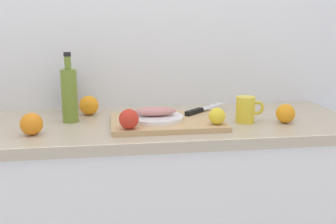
{
  "coord_description": "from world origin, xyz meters",
  "views": [
    {
      "loc": [
        -0.0,
        -1.53,
        1.28
      ],
      "look_at": [
        0.21,
        -0.06,
        0.95
      ],
      "focal_mm": 41.88,
      "sensor_mm": 36.0,
      "label": 1
    }
  ],
  "objects": [
    {
      "name": "pepper_mill",
      "position": [
        -0.19,
        0.22,
        0.99
      ],
      "size": [
        0.05,
        0.05,
        0.18
      ],
      "primitive_type": "cylinder",
      "color": "black",
      "rests_on": "kitchen_counter"
    },
    {
      "name": "cutting_board",
      "position": [
        0.21,
        -0.06,
        0.91
      ],
      "size": [
        0.43,
        0.31,
        0.02
      ],
      "primitive_type": "cube",
      "color": "tan",
      "rests_on": "kitchen_counter"
    },
    {
      "name": "orange_2",
      "position": [
        -0.28,
        -0.14,
        0.94
      ],
      "size": [
        0.08,
        0.08,
        0.08
      ],
      "primitive_type": "sphere",
      "color": "orange",
      "rests_on": "kitchen_counter"
    },
    {
      "name": "orange_0",
      "position": [
        -0.1,
        0.16,
        0.94
      ],
      "size": [
        0.08,
        0.08,
        0.08
      ],
      "primitive_type": "sphere",
      "color": "orange",
      "rests_on": "kitchen_counter"
    },
    {
      "name": "orange_1",
      "position": [
        0.68,
        -0.1,
        0.94
      ],
      "size": [
        0.08,
        0.08,
        0.08
      ],
      "primitive_type": "sphere",
      "color": "orange",
      "rests_on": "kitchen_counter"
    },
    {
      "name": "fish_fillet",
      "position": [
        0.17,
        -0.06,
        0.95
      ],
      "size": [
        0.16,
        0.07,
        0.04
      ],
      "primitive_type": "ellipsoid",
      "color": "tan",
      "rests_on": "white_plate"
    },
    {
      "name": "lemon_0",
      "position": [
        0.39,
        -0.16,
        0.95
      ],
      "size": [
        0.06,
        0.06,
        0.06
      ],
      "primitive_type": "sphere",
      "color": "yellow",
      "rests_on": "cutting_board"
    },
    {
      "name": "coffee_mug_1",
      "position": [
        0.53,
        -0.07,
        0.95
      ],
      "size": [
        0.12,
        0.08,
        0.1
      ],
      "color": "yellow",
      "rests_on": "kitchen_counter"
    },
    {
      "name": "tomato_0",
      "position": [
        0.06,
        -0.18,
        0.96
      ],
      "size": [
        0.07,
        0.07,
        0.07
      ],
      "primitive_type": "sphere",
      "color": "red",
      "rests_on": "cutting_board"
    },
    {
      "name": "back_wall",
      "position": [
        0.0,
        0.33,
        1.25
      ],
      "size": [
        3.2,
        0.05,
        2.5
      ],
      "primitive_type": "cube",
      "color": "white",
      "rests_on": "ground_plane"
    },
    {
      "name": "white_plate",
      "position": [
        0.17,
        -0.06,
        0.93
      ],
      "size": [
        0.22,
        0.22,
        0.01
      ],
      "primitive_type": "cylinder",
      "color": "white",
      "rests_on": "cutting_board"
    },
    {
      "name": "chef_knife",
      "position": [
        0.38,
        0.06,
        0.93
      ],
      "size": [
        0.23,
        0.22,
        0.02
      ],
      "rotation": [
        0.0,
        0.0,
        0.78
      ],
      "color": "silver",
      "rests_on": "cutting_board"
    },
    {
      "name": "olive_oil_bottle",
      "position": [
        -0.16,
        0.04,
        1.01
      ],
      "size": [
        0.06,
        0.06,
        0.28
      ],
      "color": "olive",
      "rests_on": "kitchen_counter"
    }
  ]
}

